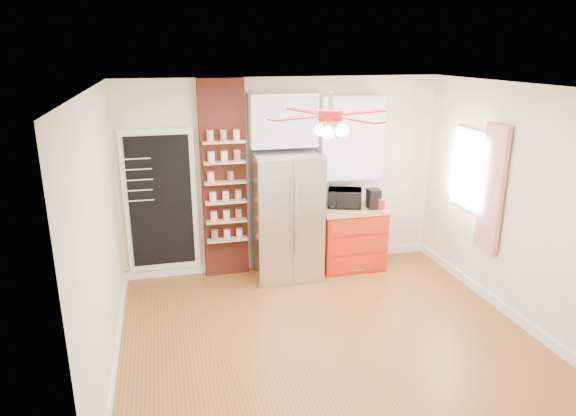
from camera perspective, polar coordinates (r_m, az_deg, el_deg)
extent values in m
plane|color=#925C25|center=(5.94, 4.17, -13.70)|extent=(4.50, 4.50, 0.00)
plane|color=white|center=(5.11, 4.83, 13.28)|extent=(4.50, 4.50, 0.00)
cube|color=#F4EBC5|center=(7.22, -0.51, 3.64)|extent=(4.50, 0.02, 2.70)
cube|color=#F4EBC5|center=(3.68, 14.46, -10.82)|extent=(4.50, 0.02, 2.70)
cube|color=#F4EBC5|center=(5.15, -20.05, -3.08)|extent=(0.02, 4.00, 2.70)
cube|color=#F4EBC5|center=(6.42, 23.90, 0.40)|extent=(0.02, 4.00, 2.70)
cube|color=white|center=(7.07, -13.97, 0.72)|extent=(0.95, 0.04, 1.95)
cube|color=black|center=(7.05, -13.97, 0.67)|extent=(0.82, 0.02, 1.78)
cube|color=maroon|center=(7.00, -7.15, 3.07)|extent=(0.60, 0.16, 2.70)
cube|color=#BABABF|center=(6.99, -0.19, -0.86)|extent=(0.90, 0.70, 1.75)
cube|color=white|center=(6.90, -0.59, 9.75)|extent=(0.90, 0.35, 0.70)
cube|color=red|center=(7.46, 6.98, -3.43)|extent=(0.90, 0.60, 0.86)
cube|color=tan|center=(7.32, 7.11, -0.13)|extent=(0.94, 0.64, 0.04)
cube|color=white|center=(7.24, 6.92, 7.79)|extent=(0.90, 0.30, 1.15)
cube|color=white|center=(7.07, 19.60, 4.00)|extent=(0.04, 0.75, 1.05)
cube|color=red|center=(6.63, 21.72, 2.04)|extent=(0.06, 0.40, 1.55)
cylinder|color=silver|center=(5.12, 4.79, 11.60)|extent=(0.05, 0.05, 0.20)
cylinder|color=maroon|center=(5.13, 4.76, 10.27)|extent=(0.24, 0.24, 0.10)
sphere|color=white|center=(5.16, 4.71, 8.51)|extent=(0.13, 0.13, 0.13)
imported|color=black|center=(7.31, 6.30, 1.10)|extent=(0.55, 0.46, 0.26)
cube|color=black|center=(7.31, 9.48, 1.03)|extent=(0.18, 0.20, 0.28)
cylinder|color=#B80A2C|center=(7.28, 10.32, 0.39)|extent=(0.14, 0.14, 0.14)
cylinder|color=#B21B09|center=(7.43, 9.20, 0.74)|extent=(0.12, 0.12, 0.13)
cylinder|color=beige|center=(6.84, -8.59, 3.42)|extent=(0.11, 0.11, 0.13)
cylinder|color=brown|center=(6.85, -6.41, 3.48)|extent=(0.11, 0.11, 0.12)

